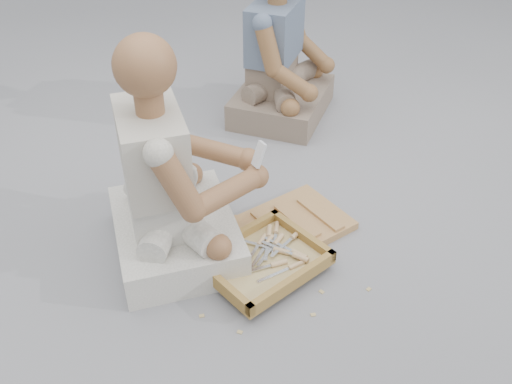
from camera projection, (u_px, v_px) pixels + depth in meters
name	position (u px, v px, depth m)	size (l,w,h in m)	color
ground	(261.00, 263.00, 2.42)	(60.00, 60.00, 0.00)	gray
carved_panel	(286.00, 227.00, 2.58)	(0.55, 0.37, 0.04)	#96613A
tool_tray	(264.00, 261.00, 2.35)	(0.56, 0.50, 0.06)	brown
chisel_0	(276.00, 231.00, 2.49)	(0.13, 0.20, 0.02)	silver
chisel_1	(277.00, 250.00, 2.39)	(0.17, 0.17, 0.02)	silver
chisel_2	(292.00, 267.00, 2.31)	(0.22, 0.05, 0.02)	silver
chisel_3	(294.00, 236.00, 2.45)	(0.20, 0.12, 0.02)	silver
chisel_4	(269.00, 234.00, 2.46)	(0.12, 0.20, 0.02)	silver
chisel_5	(266.00, 244.00, 2.42)	(0.18, 0.16, 0.02)	silver
chisel_6	(260.00, 243.00, 2.42)	(0.18, 0.16, 0.02)	silver
chisel_7	(276.00, 243.00, 2.42)	(0.19, 0.15, 0.02)	silver
chisel_8	(274.00, 265.00, 2.32)	(0.22, 0.03, 0.02)	silver
chisel_9	(296.00, 255.00, 2.35)	(0.14, 0.19, 0.02)	silver
chisel_10	(295.00, 252.00, 2.37)	(0.13, 0.20, 0.02)	silver
wood_chip_0	(281.00, 217.00, 2.67)	(0.02, 0.01, 0.00)	tan
wood_chip_1	(284.00, 203.00, 2.75)	(0.02, 0.01, 0.00)	tan
wood_chip_2	(313.00, 315.00, 2.19)	(0.02, 0.01, 0.00)	tan
wood_chip_3	(232.00, 243.00, 2.52)	(0.02, 0.01, 0.00)	tan
wood_chip_4	(186.00, 269.00, 2.39)	(0.02, 0.01, 0.00)	tan
wood_chip_5	(247.00, 313.00, 2.20)	(0.02, 0.01, 0.00)	tan
wood_chip_6	(322.00, 292.00, 2.29)	(0.02, 0.01, 0.00)	tan
wood_chip_7	(277.00, 238.00, 2.55)	(0.02, 0.01, 0.00)	tan
wood_chip_8	(242.00, 264.00, 2.42)	(0.02, 0.01, 0.00)	tan
wood_chip_9	(276.00, 217.00, 2.67)	(0.02, 0.01, 0.00)	tan
wood_chip_10	(202.00, 316.00, 2.19)	(0.02, 0.01, 0.00)	tan
wood_chip_11	(369.00, 289.00, 2.30)	(0.02, 0.01, 0.00)	tan
wood_chip_12	(240.00, 332.00, 2.12)	(0.02, 0.01, 0.00)	tan
wood_chip_13	(249.00, 240.00, 2.54)	(0.02, 0.01, 0.00)	tan
craftsman	(169.00, 187.00, 2.30)	(0.68, 0.68, 0.97)	silver
companion	(281.00, 64.00, 3.28)	(0.78, 0.79, 0.96)	#7A6857
mobile_phone	(259.00, 154.00, 2.26)	(0.06, 0.05, 0.10)	silver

